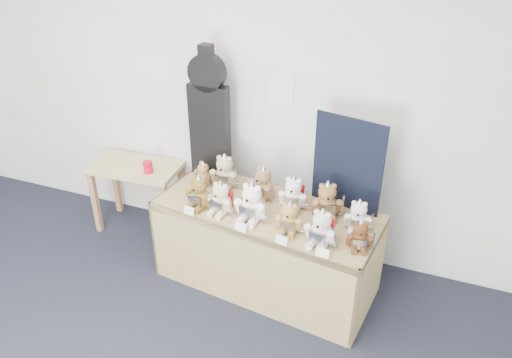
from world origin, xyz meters
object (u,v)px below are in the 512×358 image
at_px(red_cup, 148,167).
at_px(teddy_front_far_left, 199,193).
at_px(teddy_back_end, 358,217).
at_px(teddy_back_left, 225,173).
at_px(teddy_back_right, 327,201).
at_px(guitar_case, 209,115).
at_px(teddy_back_centre_left, 263,185).
at_px(teddy_front_end, 360,236).
at_px(teddy_front_centre, 251,204).
at_px(teddy_back_far_left, 203,174).
at_px(display_table, 262,230).
at_px(side_table, 137,177).
at_px(teddy_front_right, 289,219).
at_px(teddy_front_left, 221,199).
at_px(teddy_front_far_right, 321,229).
at_px(teddy_back_centre_right, 293,194).

bearing_deg(red_cup, teddy_front_far_left, -29.22).
bearing_deg(teddy_front_far_left, teddy_back_end, 17.08).
height_order(teddy_back_left, teddy_back_right, teddy_back_left).
height_order(guitar_case, teddy_back_centre_left, guitar_case).
bearing_deg(teddy_front_end, teddy_front_centre, 163.19).
bearing_deg(teddy_back_far_left, display_table, 11.88).
bearing_deg(display_table, teddy_front_far_left, -163.56).
xyz_separation_m(side_table, teddy_front_right, (1.62, -0.53, 0.28)).
height_order(red_cup, teddy_front_end, teddy_front_end).
xyz_separation_m(teddy_front_far_left, teddy_front_end, (1.23, -0.07, -0.02)).
xyz_separation_m(teddy_front_left, teddy_back_end, (1.00, 0.14, -0.01)).
distance_m(teddy_front_end, teddy_back_right, 0.43).
bearing_deg(teddy_front_centre, teddy_front_left, -177.75).
relative_size(teddy_back_right, teddy_back_far_left, 1.42).
bearing_deg(teddy_back_end, teddy_back_left, 163.96).
bearing_deg(teddy_back_right, teddy_back_left, 153.33).
xyz_separation_m(red_cup, teddy_front_far_right, (1.68, -0.52, 0.11)).
bearing_deg(teddy_front_far_right, teddy_back_centre_right, 139.22).
height_order(teddy_front_right, teddy_back_far_left, teddy_front_right).
bearing_deg(teddy_front_far_right, teddy_front_left, -179.50).
height_order(teddy_front_far_right, teddy_back_left, teddy_back_left).
bearing_deg(teddy_back_far_left, teddy_front_far_right, 11.75).
bearing_deg(teddy_back_far_left, teddy_front_end, 17.48).
bearing_deg(teddy_front_far_right, side_table, 171.26).
distance_m(guitar_case, red_cup, 0.79).
relative_size(guitar_case, teddy_front_left, 3.90).
xyz_separation_m(side_table, teddy_back_far_left, (0.76, -0.14, 0.26)).
bearing_deg(teddy_front_far_left, teddy_front_end, 7.35).
relative_size(teddy_front_left, teddy_back_end, 1.06).
relative_size(teddy_front_left, teddy_back_far_left, 1.30).
distance_m(teddy_front_right, teddy_back_end, 0.49).
relative_size(guitar_case, teddy_back_end, 4.14).
relative_size(red_cup, teddy_front_left, 0.38).
xyz_separation_m(red_cup, teddy_front_right, (1.44, -0.46, 0.10)).
xyz_separation_m(guitar_case, teddy_back_right, (1.07, -0.28, -0.42)).
relative_size(teddy_back_left, teddy_back_centre_left, 1.06).
xyz_separation_m(teddy_front_far_left, teddy_front_far_right, (0.98, -0.12, 0.00)).
bearing_deg(teddy_front_centre, teddy_back_end, 15.27).
distance_m(guitar_case, teddy_back_far_left, 0.49).
distance_m(display_table, teddy_back_centre_left, 0.35).
xyz_separation_m(teddy_back_centre_left, teddy_back_end, (0.78, -0.16, -0.01)).
height_order(display_table, side_table, display_table).
distance_m(teddy_back_centre_left, teddy_back_right, 0.53).
bearing_deg(display_table, teddy_front_right, -22.23).
xyz_separation_m(teddy_front_left, teddy_front_centre, (0.25, -0.01, 0.02)).
distance_m(teddy_front_far_right, teddy_back_right, 0.35).
xyz_separation_m(teddy_front_far_left, teddy_back_end, (1.18, 0.13, -0.01)).
relative_size(red_cup, teddy_back_end, 0.41).
height_order(guitar_case, teddy_back_end, guitar_case).
bearing_deg(teddy_front_end, teddy_back_left, 147.75).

